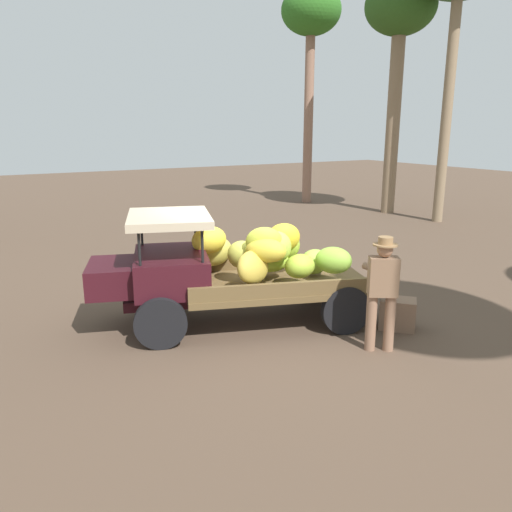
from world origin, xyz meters
TOP-DOWN VIEW (x-y plane):
  - ground_plane at (0.00, 0.00)m, footprint 60.00×60.00m
  - truck at (0.44, 0.07)m, footprint 4.66×2.87m
  - farmer at (-0.95, 2.09)m, footprint 0.58×0.55m
  - wooden_crate at (-1.77, 1.64)m, footprint 0.66×0.67m
  - forest_tree_0 at (-8.60, -10.31)m, footprint 2.34×2.34m
  - forest_tree_1 at (-9.66, -6.63)m, footprint 2.43×2.43m

SIDE VIEW (x-z plane):
  - ground_plane at x=0.00m, z-range 0.00..0.00m
  - wooden_crate at x=-1.77m, z-range 0.00..0.48m
  - truck at x=0.44m, z-range 0.01..1.83m
  - farmer at x=-0.95m, z-range 0.12..1.78m
  - forest_tree_1 at x=-9.66m, z-range 2.61..10.67m
  - forest_tree_0 at x=-8.60m, z-range 2.92..11.34m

